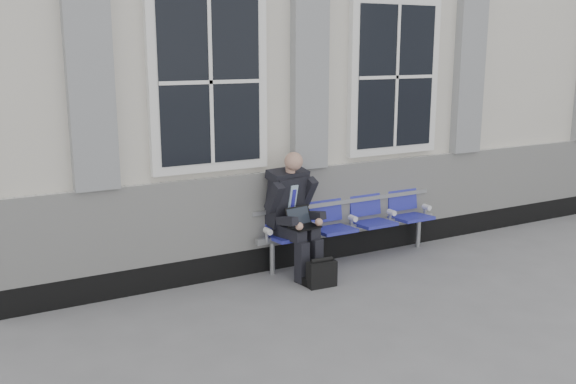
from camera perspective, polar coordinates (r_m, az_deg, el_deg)
ground at (r=7.43m, az=13.64°, el=-8.22°), size 70.00×70.00×0.00m
station_building at (r=9.78m, az=0.24°, el=10.43°), size 14.40×4.40×4.49m
bench at (r=8.02m, az=5.49°, el=-2.21°), size 2.60×0.47×0.91m
businessman at (r=7.40m, az=0.46°, el=-1.57°), size 0.62×0.84×1.46m
briefcase at (r=7.20m, az=3.01°, el=-7.24°), size 0.34×0.16×0.34m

